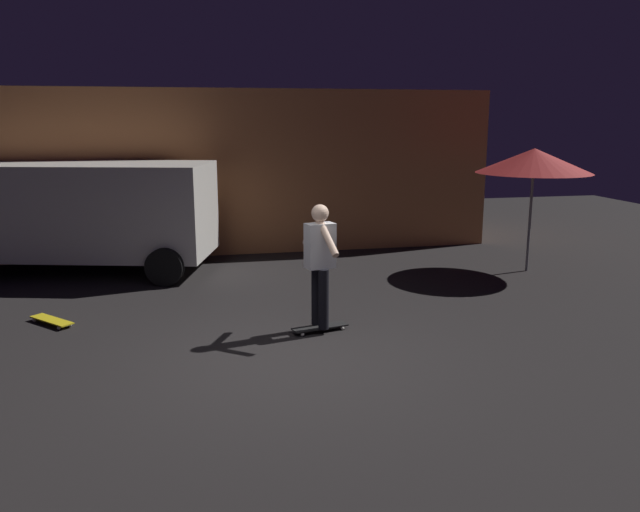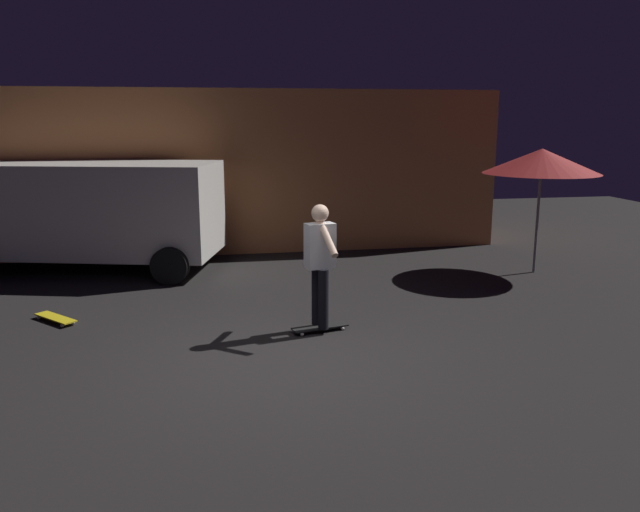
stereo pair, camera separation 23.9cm
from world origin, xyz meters
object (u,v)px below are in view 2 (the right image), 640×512
(patio_umbrella, at_px, (542,161))
(skateboard_spare, at_px, (56,318))
(skater, at_px, (320,257))
(parked_van, at_px, (93,209))
(skateboard_ridden, at_px, (320,327))

(patio_umbrella, distance_m, skateboard_spare, 8.58)
(skater, bearing_deg, parked_van, 129.19)
(skateboard_spare, height_order, skater, skater)
(parked_van, relative_size, skater, 2.96)
(skateboard_ridden, bearing_deg, parked_van, 129.19)
(skateboard_ridden, xyz_separation_m, skateboard_spare, (-3.63, 1.09, 0.00))
(parked_van, xyz_separation_m, skateboard_spare, (-0.08, -3.26, -1.11))
(skateboard_spare, bearing_deg, patio_umbrella, 10.38)
(skater, bearing_deg, skateboard_spare, 163.23)
(skateboard_ridden, height_order, skateboard_spare, same)
(parked_van, distance_m, patio_umbrella, 8.36)
(parked_van, bearing_deg, skateboard_spare, -91.43)
(parked_van, height_order, skater, parked_van)
(parked_van, xyz_separation_m, skater, (3.55, -4.35, -0.12))
(parked_van, xyz_separation_m, skateboard_ridden, (3.55, -4.35, -1.11))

